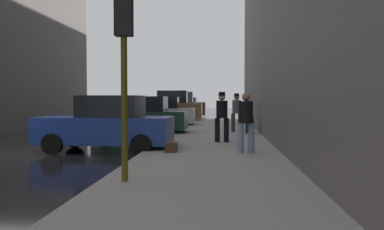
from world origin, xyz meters
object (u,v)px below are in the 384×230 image
Objects in this scene: parked_silver_sedan at (160,113)px; pedestrian_in_jeans at (246,119)px; parked_blue_sedan at (107,125)px; traffic_light at (124,41)px; parked_black_suv at (179,106)px; pedestrian_with_beanie at (237,111)px; duffel_bag at (171,147)px; pedestrian_with_fedora at (222,114)px; parked_dark_green_sedan at (142,117)px; fire_hydrant at (168,133)px; parked_bronze_suv at (171,108)px; rolling_suitcase at (250,125)px; parked_red_hatchback at (185,107)px.

pedestrian_in_jeans is at bearing -71.41° from parked_silver_sedan.
traffic_light reaches higher than parked_blue_sedan.
parked_black_suv reaches higher than pedestrian_with_beanie.
duffel_bag is (2.22, -12.92, -0.56)m from parked_silver_sedan.
parked_silver_sedan is 2.39× the size of pedestrian_with_fedora.
pedestrian_with_fedora is at bearing 103.03° from pedestrian_in_jeans.
pedestrian_in_jeans reaches higher than parked_silver_sedan.
pedestrian_with_beanie is (2.50, 11.91, -1.62)m from traffic_light.
pedestrian_with_fedora reaches higher than pedestrian_in_jeans.
parked_dark_green_sedan is 5.04m from fire_hydrant.
parked_dark_green_sedan is at bearing -90.00° from parked_bronze_suv.
pedestrian_with_fedora reaches higher than fire_hydrant.
traffic_light is 7.68m from pedestrian_with_fedora.
parked_silver_sedan is 4.08× the size of rolling_suitcase.
parked_dark_green_sedan is at bearing -90.00° from parked_red_hatchback.
fire_hydrant is (1.80, -10.36, -0.35)m from parked_silver_sedan.
parked_silver_sedan reaches higher than duffel_bag.
duffel_bag is at bearing -83.10° from parked_bronze_suv.
parked_dark_green_sedan and parked_silver_sedan have the same top height.
parked_blue_sedan is 6.15m from traffic_light.
parked_black_suv is at bearing 94.72° from fire_hydrant.
parked_black_suv is 2.61× the size of pedestrian_with_beanie.
parked_dark_green_sedan is at bearing 130.30° from pedestrian_with_fedora.
parked_blue_sedan is at bearing 108.48° from traffic_light.
parked_black_suv is at bearing 95.19° from duffel_bag.
parked_bronze_suv reaches higher than duffel_bag.
pedestrian_in_jeans is 3.89× the size of duffel_bag.
duffel_bag is at bearing -80.86° from fire_hydrant.
pedestrian_in_jeans is 1.64× the size of rolling_suitcase.
pedestrian_with_fedora is (3.67, -21.46, 0.10)m from parked_black_suv.
parked_dark_green_sedan is at bearing 90.00° from parked_blue_sedan.
pedestrian_in_jeans reaches higher than rolling_suitcase.
fire_hydrant is 1.60× the size of duffel_bag.
parked_red_hatchback is at bearing 93.01° from traffic_light.
pedestrian_with_fedora is 3.37m from duffel_bag.
pedestrian_with_fedora is 3.02m from pedestrian_in_jeans.
parked_red_hatchback is at bearing 97.48° from pedestrian_with_fedora.
duffel_bag is at bearing -105.79° from pedestrian_with_beanie.
traffic_light is (1.85, -22.67, 1.73)m from parked_bronze_suv.
parked_bronze_suv is at bearing -90.00° from parked_red_hatchback.
parked_black_suv reaches higher than pedestrian_with_fedora.
parked_bronze_suv is at bearing 96.90° from duffel_bag.
parked_bronze_suv is 2.60× the size of pedestrian_with_beanie.
parked_dark_green_sedan and parked_red_hatchback have the same top height.
traffic_light is 2.03× the size of pedestrian_with_fedora.
parked_red_hatchback is (0.00, 12.57, -0.18)m from parked_bronze_suv.
parked_red_hatchback is (-0.00, 17.96, 0.00)m from parked_silver_sedan.
parked_silver_sedan is 17.96m from parked_red_hatchback.
parked_bronze_suv is 11.61m from pedestrian_with_beanie.
pedestrian_with_beanie reaches higher than parked_dark_green_sedan.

